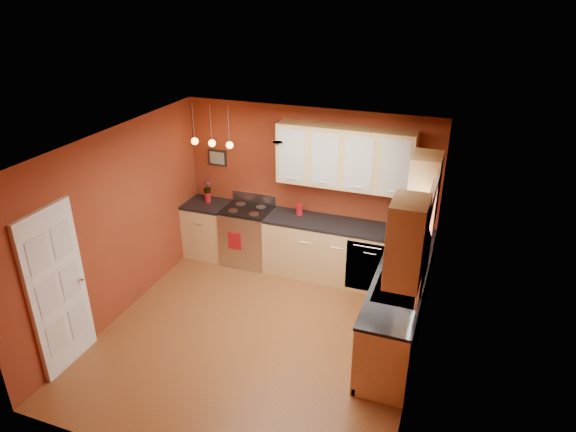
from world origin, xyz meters
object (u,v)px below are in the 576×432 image
(gas_range, at_px, (248,235))
(red_canister, at_px, (299,209))
(soap_pump, at_px, (418,290))
(sink, at_px, (396,291))
(coffee_maker, at_px, (400,226))

(gas_range, height_order, red_canister, red_canister)
(red_canister, relative_size, soap_pump, 1.08)
(sink, distance_m, soap_pump, 0.28)
(sink, relative_size, soap_pump, 4.29)
(coffee_maker, distance_m, soap_pump, 1.63)
(sink, height_order, red_canister, sink)
(sink, bearing_deg, soap_pump, -12.38)
(sink, height_order, soap_pump, sink)
(soap_pump, bearing_deg, sink, 167.62)
(gas_range, distance_m, soap_pump, 3.31)
(red_canister, xyz_separation_m, coffee_maker, (1.57, -0.10, 0.03))
(coffee_maker, relative_size, soap_pump, 1.58)
(red_canister, bearing_deg, soap_pump, -39.39)
(sink, height_order, coffee_maker, sink)
(red_canister, distance_m, coffee_maker, 1.57)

